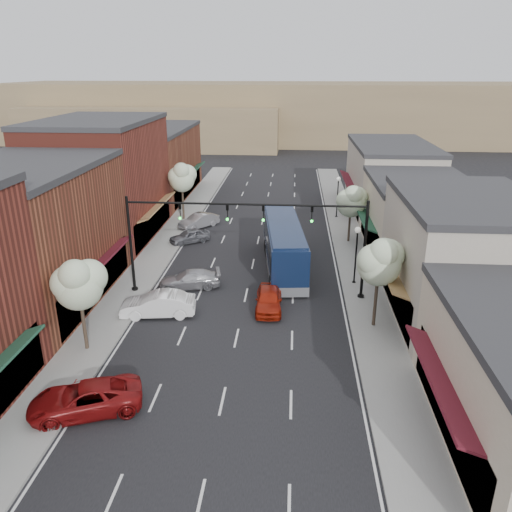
% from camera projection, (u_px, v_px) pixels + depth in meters
% --- Properties ---
extents(ground, '(160.00, 160.00, 0.00)m').
position_uv_depth(ground, '(232.00, 356.00, 27.75)').
color(ground, black).
rests_on(ground, ground).
extents(sidewalk_left, '(2.80, 73.00, 0.15)m').
position_uv_depth(sidewalk_left, '(166.00, 242.00, 45.58)').
color(sidewalk_left, gray).
rests_on(sidewalk_left, ground).
extents(sidewalk_right, '(2.80, 73.00, 0.15)m').
position_uv_depth(sidewalk_right, '(351.00, 247.00, 44.38)').
color(sidewalk_right, gray).
rests_on(sidewalk_right, ground).
extents(curb_left, '(0.25, 73.00, 0.17)m').
position_uv_depth(curb_left, '(181.00, 243.00, 45.48)').
color(curb_left, gray).
rests_on(curb_left, ground).
extents(curb_right, '(0.25, 73.00, 0.17)m').
position_uv_depth(curb_right, '(335.00, 247.00, 44.48)').
color(curb_right, gray).
rests_on(curb_right, ground).
extents(bldg_left_midnear, '(10.14, 14.10, 9.40)m').
position_uv_depth(bldg_left_midnear, '(27.00, 237.00, 32.72)').
color(bldg_left_midnear, brown).
rests_on(bldg_left_midnear, ground).
extents(bldg_left_midfar, '(10.14, 14.10, 10.90)m').
position_uv_depth(bldg_left_midfar, '(103.00, 180.00, 45.51)').
color(bldg_left_midfar, maroon).
rests_on(bldg_left_midfar, ground).
extents(bldg_left_far, '(10.14, 18.10, 8.40)m').
position_uv_depth(bldg_left_far, '(152.00, 163.00, 60.87)').
color(bldg_left_far, brown).
rests_on(bldg_left_far, ground).
extents(bldg_right_midnear, '(9.14, 12.10, 7.90)m').
position_uv_depth(bldg_right_midnear, '(462.00, 259.00, 30.99)').
color(bldg_right_midnear, '#A9A091').
rests_on(bldg_right_midnear, ground).
extents(bldg_right_midfar, '(9.14, 12.10, 6.40)m').
position_uv_depth(bldg_right_midfar, '(417.00, 217.00, 42.45)').
color(bldg_right_midfar, beige).
rests_on(bldg_right_midfar, ground).
extents(bldg_right_far, '(9.14, 16.10, 7.40)m').
position_uv_depth(bldg_right_far, '(389.00, 177.00, 55.33)').
color(bldg_right_far, '#A9A091').
rests_on(bldg_right_far, ground).
extents(hill_far, '(120.00, 30.00, 12.00)m').
position_uv_depth(hill_far, '(281.00, 112.00, 109.57)').
color(hill_far, '#7A6647').
rests_on(hill_far, ground).
extents(hill_near, '(50.00, 20.00, 8.00)m').
position_uv_depth(hill_near, '(156.00, 126.00, 100.86)').
color(hill_near, '#7A6647').
rests_on(hill_near, ground).
extents(signal_mast_right, '(8.22, 0.46, 7.00)m').
position_uv_depth(signal_mast_right, '(329.00, 235.00, 33.18)').
color(signal_mast_right, black).
rests_on(signal_mast_right, ground).
extents(signal_mast_left, '(8.22, 0.46, 7.00)m').
position_uv_depth(signal_mast_left, '(164.00, 231.00, 33.98)').
color(signal_mast_left, black).
rests_on(signal_mast_left, ground).
extents(tree_right_near, '(2.85, 2.65, 5.95)m').
position_uv_depth(tree_right_near, '(380.00, 260.00, 29.26)').
color(tree_right_near, '#47382B').
rests_on(tree_right_near, ground).
extents(tree_right_far, '(2.85, 2.65, 5.43)m').
position_uv_depth(tree_right_far, '(352.00, 200.00, 44.35)').
color(tree_right_far, '#47382B').
rests_on(tree_right_far, ground).
extents(tree_left_near, '(2.85, 2.65, 5.69)m').
position_uv_depth(tree_left_near, '(79.00, 283.00, 26.80)').
color(tree_left_near, '#47382B').
rests_on(tree_left_near, ground).
extents(tree_left_far, '(2.85, 2.65, 6.13)m').
position_uv_depth(tree_left_far, '(182.00, 177.00, 50.91)').
color(tree_left_far, '#47382B').
rests_on(tree_left_far, ground).
extents(lamp_post_near, '(0.44, 0.44, 4.44)m').
position_uv_depth(lamp_post_near, '(357.00, 246.00, 35.93)').
color(lamp_post_near, black).
rests_on(lamp_post_near, ground).
extents(lamp_post_far, '(0.44, 0.44, 4.44)m').
position_uv_depth(lamp_post_far, '(338.00, 190.00, 52.25)').
color(lamp_post_far, black).
rests_on(lamp_post_far, ground).
extents(coach_bus, '(3.88, 12.30, 3.70)m').
position_uv_depth(coach_bus, '(284.00, 245.00, 39.45)').
color(coach_bus, '#0E1A38').
rests_on(coach_bus, ground).
extents(red_hatchback, '(1.83, 4.30, 1.45)m').
position_uv_depth(red_hatchback, '(269.00, 299.00, 32.92)').
color(red_hatchback, '#9B1C0B').
rests_on(red_hatchback, ground).
extents(parked_car_a, '(5.64, 4.00, 1.43)m').
position_uv_depth(parked_car_a, '(85.00, 399.00, 23.05)').
color(parked_car_a, maroon).
rests_on(parked_car_a, ground).
extents(parked_car_b, '(4.95, 2.29, 1.57)m').
position_uv_depth(parked_car_b, '(158.00, 304.00, 32.05)').
color(parked_car_b, white).
rests_on(parked_car_b, ground).
extents(parked_car_c, '(4.72, 2.65, 1.29)m').
position_uv_depth(parked_car_c, '(190.00, 279.00, 36.22)').
color(parked_car_c, '#A3A3A9').
rests_on(parked_car_c, ground).
extents(parked_car_d, '(3.93, 3.36, 1.27)m').
position_uv_depth(parked_car_d, '(190.00, 236.00, 45.54)').
color(parked_car_d, slate).
rests_on(parked_car_d, ground).
extents(parked_car_e, '(3.91, 4.24, 1.41)m').
position_uv_depth(parked_car_e, '(199.00, 221.00, 49.81)').
color(parked_car_e, '#A09FA5').
rests_on(parked_car_e, ground).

